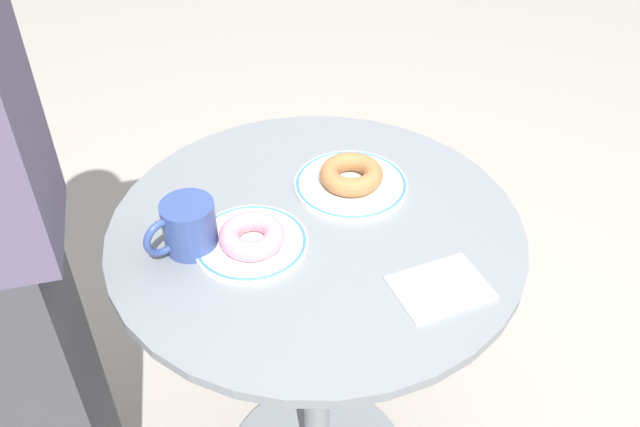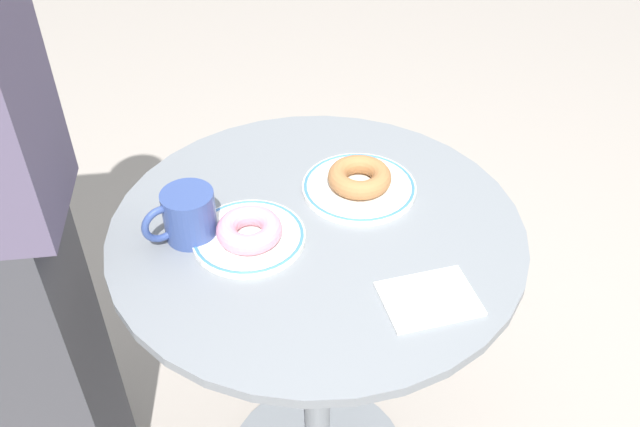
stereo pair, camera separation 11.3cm
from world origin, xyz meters
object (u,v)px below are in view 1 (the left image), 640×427
Objects in this scene: plate_right at (351,184)px; donut_cinnamon at (351,174)px; cafe_table at (316,331)px; paper_napkin at (440,288)px; donut_pink_frosted at (252,236)px; plate_left at (251,243)px; coffee_mug at (188,227)px.

donut_cinnamon reaches higher than plate_right.
cafe_table is 5.41× the size of paper_napkin.
donut_pink_frosted is 0.23m from donut_cinnamon.
cafe_table is 6.64× the size of donut_cinnamon.
donut_cinnamon is at bearing 6.67° from donut_pink_frosted.
cafe_table is 7.03× the size of donut_pink_frosted.
coffee_mug is (-0.08, 0.06, 0.04)m from plate_left.
donut_cinnamon reaches higher than cafe_table.
donut_cinnamon is (0.23, 0.02, 0.02)m from plate_left.
cafe_table is at bearing -8.12° from donut_pink_frosted.
donut_pink_frosted is 0.94× the size of donut_cinnamon.
donut_cinnamon is 0.29m from paper_napkin.
paper_napkin is (0.05, -0.24, 0.28)m from cafe_table.
plate_left is 1.34× the size of paper_napkin.
paper_napkin is (-0.06, -0.28, -0.00)m from plate_right.
donut_cinnamon reaches higher than plate_left.
cafe_table is 0.30m from plate_left.
donut_pink_frosted is 0.77× the size of paper_napkin.
donut_pink_frosted reaches higher than paper_napkin.
paper_napkin is at bearing -56.97° from plate_left.
plate_left is 1.74× the size of donut_pink_frosted.
donut_cinnamon is at bearing 77.81° from paper_napkin.
donut_pink_frosted is at bearing -173.33° from plate_right.
paper_napkin is (0.17, -0.26, -0.00)m from plate_left.
plate_left is at bearing 77.97° from donut_pink_frosted.
coffee_mug reaches higher than cafe_table.
plate_right is 1.63× the size of coffee_mug.
cafe_table is at bearing -159.15° from donut_cinnamon.
plate_right is (0.12, 0.04, 0.28)m from cafe_table.
donut_cinnamon is (0.12, 0.04, 0.30)m from cafe_table.
plate_right is (0.23, 0.02, 0.00)m from plate_left.
plate_right reaches higher than paper_napkin.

